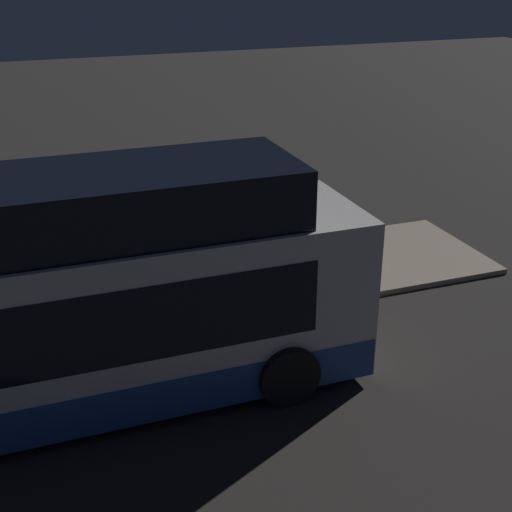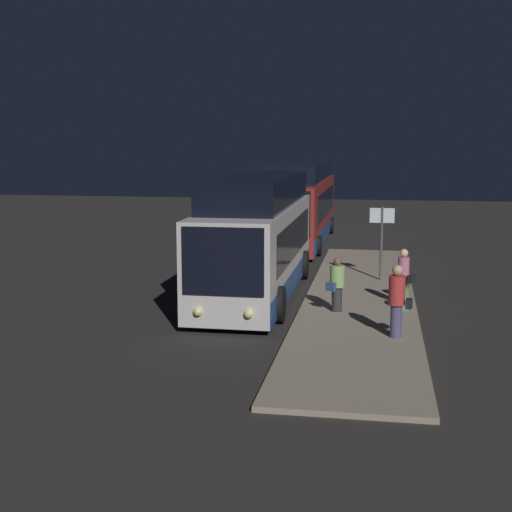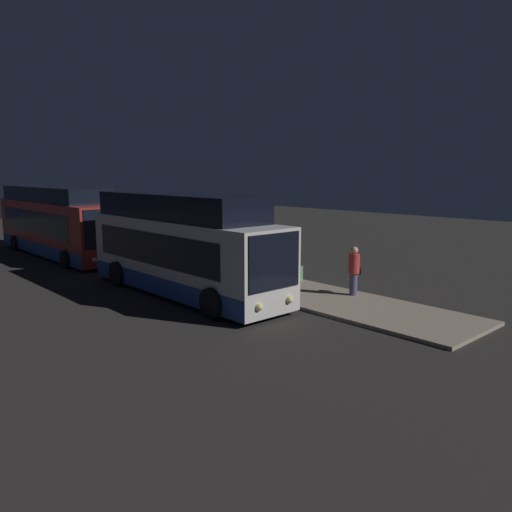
{
  "view_description": "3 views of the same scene",
  "coord_description": "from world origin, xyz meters",
  "views": [
    {
      "loc": [
        -0.66,
        -10.4,
        7.0
      ],
      "look_at": [
        3.39,
        0.53,
        1.9
      ],
      "focal_mm": 50.0,
      "sensor_mm": 36.0,
      "label": 1
    },
    {
      "loc": [
        22.49,
        3.86,
        5.02
      ],
      "look_at": [
        3.39,
        0.53,
        1.9
      ],
      "focal_mm": 50.0,
      "sensor_mm": 36.0,
      "label": 2
    },
    {
      "loc": [
        15.86,
        -10.81,
        4.71
      ],
      "look_at": [
        3.39,
        0.53,
        1.9
      ],
      "focal_mm": 35.0,
      "sensor_mm": 36.0,
      "label": 3
    }
  ],
  "objects": [
    {
      "name": "ground",
      "position": [
        0.0,
        0.0,
        0.0
      ],
      "size": [
        80.0,
        80.0,
        0.0
      ],
      "primitive_type": "plane",
      "color": "#2B2826"
    },
    {
      "name": "platform",
      "position": [
        0.0,
        3.31,
        0.06
      ],
      "size": [
        20.0,
        3.43,
        0.12
      ],
      "color": "gray",
      "rests_on": "ground"
    },
    {
      "name": "bus_lead",
      "position": [
        -0.23,
        -0.07,
        1.75
      ],
      "size": [
        10.21,
        2.75,
        3.92
      ],
      "color": "silver",
      "rests_on": "ground"
    },
    {
      "name": "bus_second",
      "position": [
        -12.9,
        -0.07,
        1.77
      ],
      "size": [
        12.37,
        2.85,
        3.92
      ],
      "color": "maroon",
      "rests_on": "ground"
    },
    {
      "name": "passenger_boarding",
      "position": [
        2.16,
        2.7,
        0.96
      ],
      "size": [
        0.7,
        0.61,
        1.59
      ],
      "rotation": [
        0.0,
        0.0,
        -2.11
      ],
      "color": "#2D2D33",
      "rests_on": "platform"
    },
    {
      "name": "passenger_waiting",
      "position": [
        0.97,
        4.63,
        1.06
      ],
      "size": [
        0.53,
        0.6,
        1.71
      ],
      "rotation": [
        0.0,
        0.0,
        -0.54
      ],
      "color": "#6B604C",
      "rests_on": "platform"
    },
    {
      "name": "passenger_with_bags",
      "position": [
        4.7,
        4.36,
        1.13
      ],
      "size": [
        0.48,
        0.64,
        1.86
      ],
      "rotation": [
        0.0,
        0.0,
        -0.18
      ],
      "color": "#4C476B",
      "rests_on": "platform"
    },
    {
      "name": "suitcase",
      "position": [
        1.52,
        4.64,
        0.46
      ],
      "size": [
        0.43,
        0.25,
        0.9
      ],
      "color": "#598C59",
      "rests_on": "platform"
    },
    {
      "name": "sign_post",
      "position": [
        -2.93,
        3.95,
        1.84
      ],
      "size": [
        0.1,
        0.87,
        2.62
      ],
      "color": "#4C4C51",
      "rests_on": "platform"
    },
    {
      "name": "trash_bin",
      "position": [
        -0.2,
        4.64,
        0.45
      ],
      "size": [
        0.44,
        0.44,
        0.65
      ],
      "color": "#593319",
      "rests_on": "platform"
    }
  ]
}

